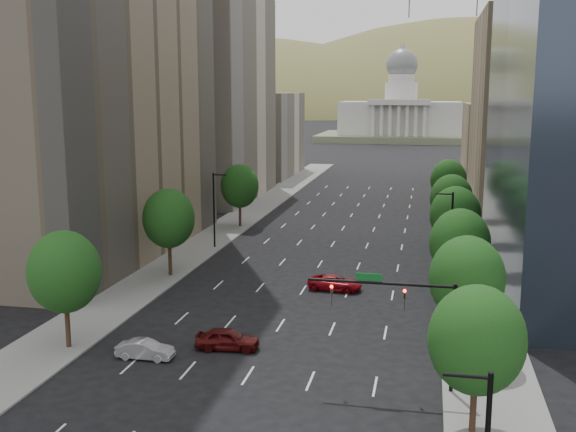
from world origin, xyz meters
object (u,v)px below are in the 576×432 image
Objects in this scene: car_red_far at (335,283)px; traffic_signal at (413,311)px; capitol at (400,118)px; car_silver at (145,349)px; car_maroon at (227,339)px.

traffic_signal is at bearing -154.43° from car_red_far.
car_red_far is (2.92, -199.05, -7.88)m from capitol.
traffic_signal reaches higher than car_silver.
car_red_far is at bearing -29.72° from car_silver.
capitol is 215.67m from car_maroon.
car_red_far reaches higher than car_silver.
capitol reaches higher than traffic_signal.
capitol is at bearing 92.74° from traffic_signal.
traffic_signal is 0.15× the size of capitol.
capitol is 14.90× the size of car_silver.
car_red_far is at bearing 110.21° from traffic_signal.
car_red_far is at bearing -89.16° from capitol.
capitol is at bearing -7.19° from car_maroon.
car_maroon is 5.87m from car_silver.
capitol is at bearing -2.74° from car_silver.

